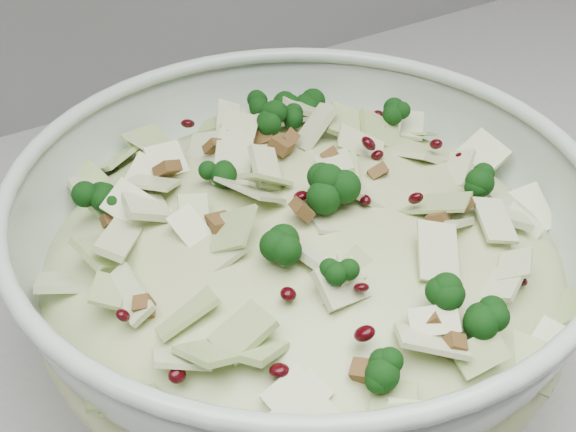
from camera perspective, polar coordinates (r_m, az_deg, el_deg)
name	(u,v)px	position (r m, az deg, el deg)	size (l,w,h in m)	color
mixing_bowl	(303,269)	(0.49, 1.06, -3.76)	(0.36, 0.36, 0.14)	#AFC1B2
salad	(303,240)	(0.47, 1.09, -1.73)	(0.42, 0.42, 0.14)	#ADBE82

